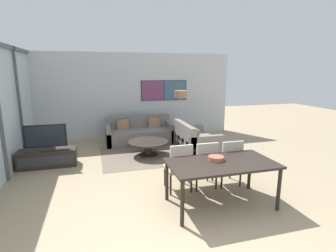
% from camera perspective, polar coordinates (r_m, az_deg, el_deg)
% --- Properties ---
extents(ground_plane, '(24.00, 24.00, 0.00)m').
position_cam_1_polar(ground_plane, '(3.75, 6.34, -24.62)').
color(ground_plane, '#9E896B').
extents(wall_back, '(7.04, 0.09, 2.80)m').
position_cam_1_polar(wall_back, '(8.91, -7.96, 6.61)').
color(wall_back, silver).
rests_on(wall_back, ground_plane).
extents(area_rug, '(2.46, 2.04, 0.01)m').
position_cam_1_polar(area_rug, '(7.10, -4.31, -6.28)').
color(area_rug, '#706051').
rests_on(area_rug, ground_plane).
extents(tv_console, '(1.29, 0.46, 0.41)m').
position_cam_1_polar(tv_console, '(6.83, -24.72, -6.36)').
color(tv_console, black).
rests_on(tv_console, ground_plane).
extents(television, '(0.92, 0.20, 0.60)m').
position_cam_1_polar(television, '(6.70, -25.09, -2.33)').
color(television, '#2D2D33').
rests_on(television, tv_console).
extents(sofa_main, '(2.08, 0.92, 0.81)m').
position_cam_1_polar(sofa_main, '(8.32, -6.23, -1.65)').
color(sofa_main, slate).
rests_on(sofa_main, ground_plane).
extents(sofa_side, '(0.92, 1.47, 0.81)m').
position_cam_1_polar(sofa_side, '(7.38, 5.75, -3.44)').
color(sofa_side, slate).
rests_on(sofa_side, ground_plane).
extents(coffee_table, '(1.08, 1.08, 0.39)m').
position_cam_1_polar(coffee_table, '(7.01, -4.35, -4.06)').
color(coffee_table, black).
rests_on(coffee_table, ground_plane).
extents(dining_table, '(1.76, 0.95, 0.76)m').
position_cam_1_polar(dining_table, '(4.44, 11.56, -8.58)').
color(dining_table, black).
rests_on(dining_table, ground_plane).
extents(dining_chair_left, '(0.46, 0.46, 0.93)m').
position_cam_1_polar(dining_chair_left, '(4.90, 2.47, -8.55)').
color(dining_chair_left, '#B2A899').
rests_on(dining_chair_left, ground_plane).
extents(dining_chair_centre, '(0.46, 0.46, 0.93)m').
position_cam_1_polar(dining_chair_centre, '(5.07, 7.95, -7.93)').
color(dining_chair_centre, '#B2A899').
rests_on(dining_chair_centre, ground_plane).
extents(dining_chair_right, '(0.46, 0.46, 0.93)m').
position_cam_1_polar(dining_chair_right, '(5.27, 13.13, -7.36)').
color(dining_chair_right, '#B2A899').
rests_on(dining_chair_right, ground_plane).
extents(fruit_bowl, '(0.27, 0.27, 0.07)m').
position_cam_1_polar(fruit_bowl, '(4.48, 10.44, -6.86)').
color(fruit_bowl, '#995642').
rests_on(fruit_bowl, dining_table).
extents(floor_lamp, '(0.40, 0.40, 1.61)m').
position_cam_1_polar(floor_lamp, '(8.32, 2.81, 6.28)').
color(floor_lamp, '#2D2D33').
rests_on(floor_lamp, ground_plane).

